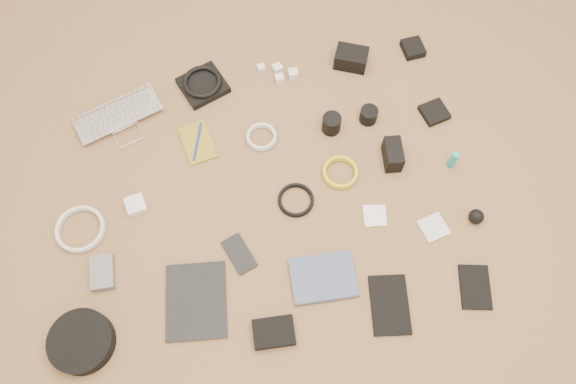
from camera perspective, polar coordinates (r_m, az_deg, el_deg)
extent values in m
cube|color=olive|center=(1.92, -1.70, -0.40)|extent=(4.00, 4.00, 0.04)
imported|color=silver|center=(2.10, -16.39, 6.59)|extent=(0.37, 0.31, 0.02)
cube|color=black|center=(2.12, -8.62, 10.67)|extent=(0.20, 0.19, 0.03)
torus|color=black|center=(2.11, -8.71, 11.02)|extent=(0.17, 0.17, 0.02)
cube|color=silver|center=(2.15, -2.73, 12.44)|extent=(0.03, 0.03, 0.03)
cube|color=silver|center=(2.13, 0.53, 11.92)|extent=(0.04, 0.04, 0.03)
cube|color=silver|center=(2.14, -1.08, 12.43)|extent=(0.04, 0.04, 0.03)
cube|color=silver|center=(2.12, -0.87, 11.43)|extent=(0.03, 0.03, 0.03)
cube|color=black|center=(2.16, 6.44, 13.35)|extent=(0.14, 0.12, 0.07)
cube|color=black|center=(2.25, 12.57, 14.07)|extent=(0.08, 0.09, 0.03)
cube|color=olive|center=(2.01, -9.15, 4.97)|extent=(0.13, 0.17, 0.01)
cylinder|color=#132F9C|center=(2.00, -9.19, 5.09)|extent=(0.05, 0.15, 0.01)
torus|color=silver|center=(1.99, -2.70, 5.53)|extent=(0.11, 0.11, 0.01)
cylinder|color=black|center=(1.99, 4.44, 6.94)|extent=(0.08, 0.08, 0.07)
cylinder|color=black|center=(2.03, 8.19, 7.74)|extent=(0.08, 0.08, 0.06)
cube|color=black|center=(2.11, 14.64, 7.83)|extent=(0.11, 0.11, 0.02)
cube|color=silver|center=(1.94, -15.20, -1.27)|extent=(0.08, 0.08, 0.03)
torus|color=silver|center=(1.97, -20.29, -3.62)|extent=(0.18, 0.18, 0.01)
torus|color=black|center=(1.88, 0.80, -0.89)|extent=(0.15, 0.15, 0.01)
torus|color=gold|center=(1.93, 5.32, 1.91)|extent=(0.14, 0.14, 0.01)
cube|color=black|center=(1.96, 10.60, 3.77)|extent=(0.07, 0.11, 0.08)
cylinder|color=teal|center=(1.99, 16.41, 3.15)|extent=(0.03, 0.03, 0.08)
cube|color=#5E5D63|center=(1.88, -18.33, -7.79)|extent=(0.07, 0.11, 0.03)
cube|color=black|center=(1.80, -9.31, -10.86)|extent=(0.21, 0.26, 0.01)
cube|color=black|center=(1.83, -4.98, -6.29)|extent=(0.11, 0.14, 0.01)
cube|color=silver|center=(1.88, 8.73, -2.52)|extent=(0.07, 0.07, 0.01)
cube|color=silver|center=(1.89, 8.80, -2.40)|extent=(0.09, 0.09, 0.01)
cube|color=silver|center=(1.91, 14.56, -3.53)|extent=(0.10, 0.10, 0.01)
sphere|color=black|center=(1.94, 18.58, -2.38)|extent=(0.06, 0.06, 0.05)
cylinder|color=black|center=(1.84, -20.24, -14.08)|extent=(0.25, 0.25, 0.05)
cube|color=black|center=(1.75, -1.45, -14.07)|extent=(0.13, 0.09, 0.03)
imported|color=#425070|center=(1.78, 4.02, -11.02)|extent=(0.21, 0.16, 0.02)
cube|color=black|center=(1.80, 10.29, -11.21)|extent=(0.14, 0.20, 0.01)
cube|color=black|center=(1.88, 18.47, -9.14)|extent=(0.12, 0.16, 0.01)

